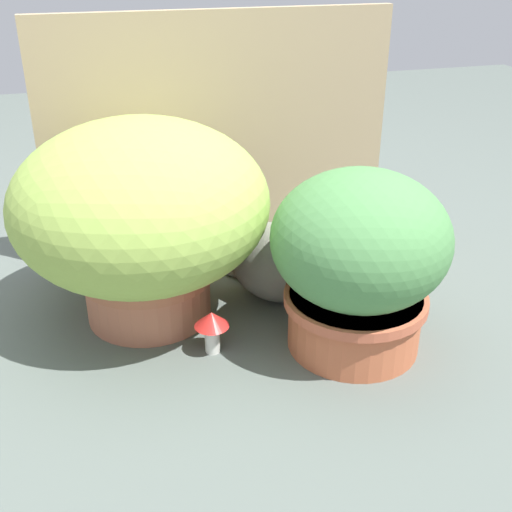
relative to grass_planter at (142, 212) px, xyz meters
name	(u,v)px	position (x,y,z in m)	size (l,w,h in m)	color
ground_plane	(216,334)	(0.14, -0.14, -0.29)	(6.00, 6.00, 0.00)	#555F5A
cardboard_backdrop	(221,137)	(0.29, 0.35, 0.07)	(1.05, 0.03, 0.72)	tan
grass_planter	(142,212)	(0.00, 0.00, 0.00)	(0.63, 0.63, 0.52)	#B56B4E
leafy_planter	(359,258)	(0.45, -0.28, -0.06)	(0.41, 0.41, 0.44)	#C1633F
cat	(278,260)	(0.34, -0.03, -0.17)	(0.29, 0.37, 0.32)	slate
mushroom_ornament_pink	(158,309)	(0.01, -0.10, -0.22)	(0.08, 0.08, 0.11)	#ECE0C6
mushroom_ornament_red	(212,324)	(0.12, -0.21, -0.21)	(0.08, 0.08, 0.11)	silver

